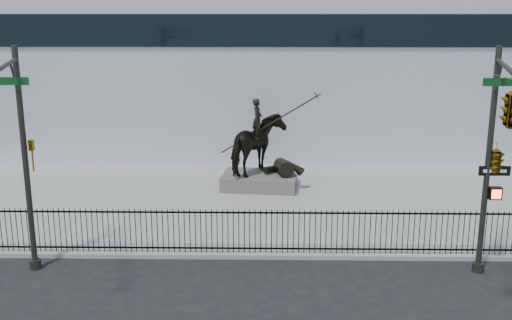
{
  "coord_description": "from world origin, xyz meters",
  "views": [
    {
      "loc": [
        0.32,
        -17.31,
        7.99
      ],
      "look_at": [
        -0.07,
        6.0,
        2.14
      ],
      "focal_mm": 42.0,
      "sensor_mm": 36.0,
      "label": 1
    }
  ],
  "objects_px": {
    "statue_plinth": "(260,181)",
    "equestrian_statue": "(261,146)",
    "traffic_signal_left": "(21,151)",
    "traffic_signal_right": "(503,135)"
  },
  "relations": [
    {
      "from": "equestrian_statue",
      "to": "traffic_signal_right",
      "type": "relative_size",
      "value": 0.61
    },
    {
      "from": "statue_plinth",
      "to": "equestrian_statue",
      "type": "xyz_separation_m",
      "value": [
        0.06,
        -0.01,
        1.62
      ]
    },
    {
      "from": "traffic_signal_left",
      "to": "traffic_signal_right",
      "type": "xyz_separation_m",
      "value": [
        13.22,
        -1.38,
        0.82
      ]
    },
    {
      "from": "statue_plinth",
      "to": "traffic_signal_right",
      "type": "relative_size",
      "value": 0.47
    },
    {
      "from": "statue_plinth",
      "to": "equestrian_statue",
      "type": "bearing_deg",
      "value": 0.0
    },
    {
      "from": "equestrian_statue",
      "to": "traffic_signal_left",
      "type": "relative_size",
      "value": 0.61
    },
    {
      "from": "statue_plinth",
      "to": "traffic_signal_left",
      "type": "xyz_separation_m",
      "value": [
        -6.79,
        -9.44,
        3.57
      ]
    },
    {
      "from": "traffic_signal_right",
      "to": "statue_plinth",
      "type": "bearing_deg",
      "value": 120.69
    },
    {
      "from": "statue_plinth",
      "to": "traffic_signal_left",
      "type": "relative_size",
      "value": 0.47
    },
    {
      "from": "equestrian_statue",
      "to": "traffic_signal_right",
      "type": "distance_m",
      "value": 12.85
    }
  ]
}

